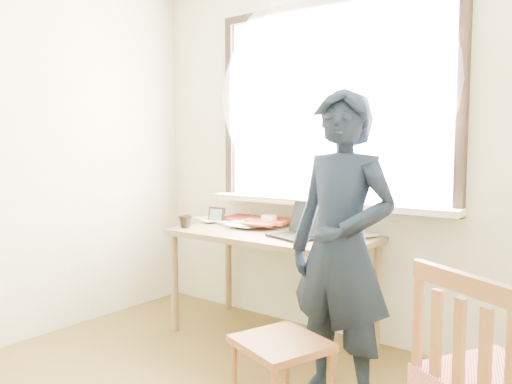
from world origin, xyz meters
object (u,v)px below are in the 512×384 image
Objects in this scene: mug_white at (269,221)px; desk at (271,244)px; work_chair at (281,353)px; laptop at (300,229)px; mug_dark at (185,222)px; person at (341,250)px.

desk is at bearing -49.54° from mug_white.
mug_white is at bearing 128.68° from work_chair.
laptop is 0.77× the size of work_chair.
work_chair is at bearing -51.32° from mug_white.
laptop reaches higher than work_chair.
mug_dark is at bearing -141.41° from mug_white.
laptop reaches higher than desk.
desk reaches higher than work_chair.
desk is at bearing 19.21° from mug_dark.
desk is 0.65m from mug_dark.
mug_white is at bearing 38.59° from mug_dark.
laptop is 3.20× the size of mug_white.
laptop is at bearing 11.61° from mug_dark.
person is (0.92, -0.65, 0.02)m from mug_white.
mug_dark is (-0.85, -0.18, -0.01)m from laptop.
mug_white is 1.33m from work_chair.
mug_dark is (-0.47, -0.37, -0.00)m from mug_white.
mug_dark is at bearing 154.19° from work_chair.
laptop is at bearing 117.11° from work_chair.
person is at bearing -31.99° from desk.
work_chair is at bearing -106.12° from person.
laptop is 3.87× the size of mug_dark.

